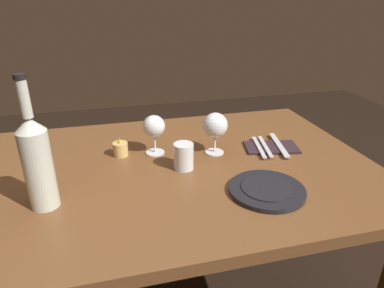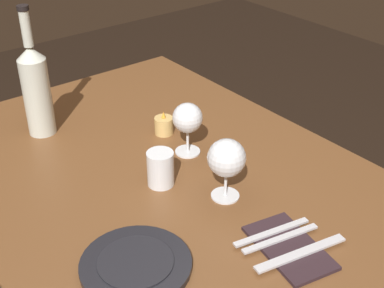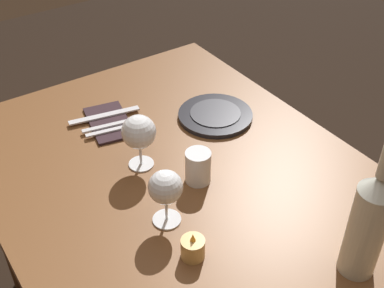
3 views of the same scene
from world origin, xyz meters
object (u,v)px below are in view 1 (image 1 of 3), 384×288
(wine_glass_left, at_px, (215,126))
(table_knife, at_px, (279,145))
(wine_bottle, at_px, (37,161))
(wine_glass_right, at_px, (154,127))
(water_tumbler, at_px, (184,157))
(votive_candle, at_px, (121,149))
(dinner_plate, at_px, (267,190))
(fork_inner, at_px, (265,146))
(folded_napkin, at_px, (271,147))
(fork_outer, at_px, (259,147))

(wine_glass_left, distance_m, table_knife, 0.26)
(wine_bottle, bearing_deg, wine_glass_right, 36.93)
(wine_bottle, distance_m, water_tumbler, 0.43)
(water_tumbler, xyz_separation_m, votive_candle, (-0.19, 0.15, -0.02))
(dinner_plate, distance_m, fork_inner, 0.30)
(wine_glass_left, height_order, folded_napkin, wine_glass_left)
(wine_glass_right, bearing_deg, dinner_plate, -51.18)
(water_tumbler, bearing_deg, table_knife, 10.75)
(votive_candle, height_order, folded_napkin, votive_candle)
(wine_glass_left, xyz_separation_m, fork_outer, (0.16, -0.02, -0.09))
(dinner_plate, relative_size, fork_inner, 1.22)
(dinner_plate, height_order, fork_inner, dinner_plate)
(dinner_plate, bearing_deg, votive_candle, 138.41)
(wine_bottle, height_order, fork_outer, wine_bottle)
(votive_candle, height_order, fork_inner, votive_candle)
(folded_napkin, bearing_deg, votive_candle, 172.06)
(wine_glass_right, relative_size, dinner_plate, 0.64)
(folded_napkin, height_order, table_knife, table_knife)
(votive_candle, xyz_separation_m, fork_outer, (0.49, -0.08, -0.01))
(dinner_plate, relative_size, folded_napkin, 1.05)
(wine_glass_right, bearing_deg, table_knife, -8.31)
(folded_napkin, height_order, fork_outer, fork_outer)
(folded_napkin, xyz_separation_m, fork_inner, (-0.03, 0.00, 0.01))
(water_tumbler, bearing_deg, folded_napkin, 11.66)
(water_tumbler, bearing_deg, wine_glass_left, 33.32)
(water_tumbler, relative_size, dinner_plate, 0.40)
(folded_napkin, bearing_deg, fork_inner, 180.00)
(folded_napkin, relative_size, table_knife, 0.99)
(votive_candle, relative_size, dinner_plate, 0.31)
(wine_glass_right, distance_m, votive_candle, 0.14)
(fork_outer, bearing_deg, water_tumbler, -166.44)
(wine_glass_right, height_order, water_tumbler, wine_glass_right)
(wine_bottle, xyz_separation_m, fork_outer, (0.70, 0.19, -0.12))
(wine_bottle, xyz_separation_m, table_knife, (0.78, 0.19, -0.12))
(wine_bottle, xyz_separation_m, fork_inner, (0.73, 0.19, -0.12))
(wine_glass_left, relative_size, dinner_plate, 0.68)
(votive_candle, distance_m, folded_napkin, 0.54)
(fork_inner, bearing_deg, wine_glass_left, 175.25)
(wine_glass_right, relative_size, table_knife, 0.67)
(folded_napkin, bearing_deg, water_tumbler, -168.34)
(votive_candle, relative_size, table_knife, 0.32)
(water_tumbler, relative_size, fork_inner, 0.48)
(wine_glass_right, height_order, fork_inner, wine_glass_right)
(votive_candle, height_order, fork_outer, votive_candle)
(wine_bottle, relative_size, dinner_plate, 1.63)
(wine_glass_right, distance_m, wine_bottle, 0.42)
(fork_outer, bearing_deg, wine_glass_right, 169.92)
(votive_candle, height_order, table_knife, votive_candle)
(wine_glass_left, distance_m, fork_outer, 0.19)
(folded_napkin, bearing_deg, table_knife, 0.00)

